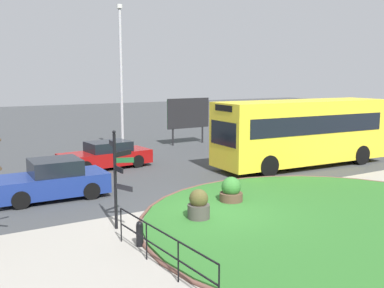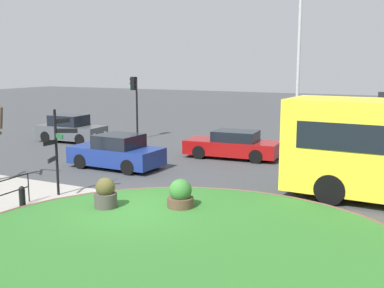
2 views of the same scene
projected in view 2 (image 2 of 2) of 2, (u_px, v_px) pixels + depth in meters
The scene contains 13 objects.
ground at pixel (132, 212), 14.45m from camera, with size 120.00×120.00×0.00m, color #3D3F42.
sidewalk_paving at pixel (85, 234), 12.51m from camera, with size 32.00×7.59×0.02m, color #9E998E.
grass_island at pixel (173, 258), 10.89m from camera, with size 12.20×12.20×0.10m, color #2D6B28.
grass_kerb_ring at pixel (173, 258), 10.89m from camera, with size 12.51×12.51×0.11m, color brown.
signpost_directional at pixel (57, 147), 15.94m from camera, with size 0.72×1.30×2.98m.
bollard_foreground at pixel (22, 197), 14.77m from camera, with size 0.19×0.19×0.71m.
car_near_lane at pixel (117, 153), 20.43m from camera, with size 4.07×2.01×1.48m.
car_far_lane at pixel (71, 129), 27.29m from camera, with size 4.00×1.90×1.56m.
car_trailing at pixel (233, 145), 22.57m from camera, with size 4.59×2.06×1.33m.
traffic_light_near at pixel (134, 94), 28.03m from camera, with size 0.49×0.29×3.71m.
lamppost_tall at pixel (298, 62), 23.75m from camera, with size 0.32×0.32×8.49m.
planter_near_signpost at pixel (106, 195), 14.52m from camera, with size 0.71×0.71×1.04m.
planter_kerbside at pixel (180, 196), 14.56m from camera, with size 0.83×0.83×0.98m.
Camera 2 is at (7.89, -11.59, 4.49)m, focal length 44.13 mm.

